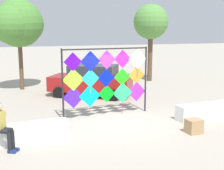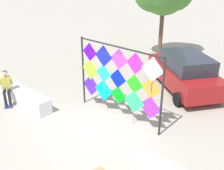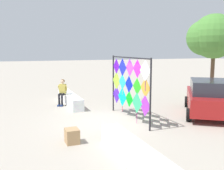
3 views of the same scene
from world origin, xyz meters
name	(u,v)px [view 2 (image 2 of 3)]	position (x,y,z in m)	size (l,w,h in m)	color
ground	(98,131)	(0.00, 0.00, 0.00)	(120.00, 120.00, 0.00)	#ADA393
plaza_ledge_left	(15,92)	(-4.36, -0.58, 0.30)	(4.38, 0.57, 0.60)	white
kite_display_rack	(118,77)	(-0.12, 1.20, 1.65)	(3.67, 0.18, 2.80)	#232328
seated_vendor	(6,85)	(-4.13, -1.04, 0.85)	(0.70, 0.65, 1.45)	black
parked_car	(185,72)	(0.47, 5.07, 0.85)	(4.59, 3.99, 1.67)	maroon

